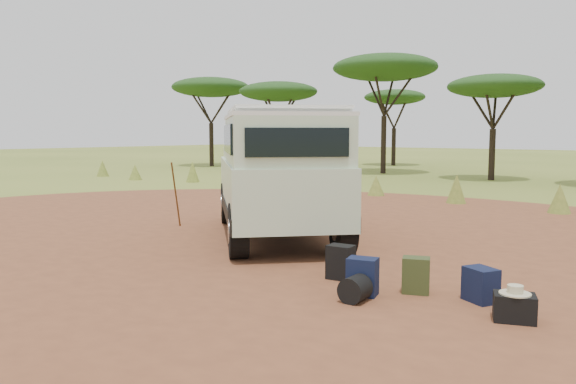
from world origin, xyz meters
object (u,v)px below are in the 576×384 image
Objects in this scene: hard_case at (514,308)px; backpack_navy at (363,277)px; backpack_black at (341,262)px; backpack_olive at (416,275)px; safari_vehicle at (278,177)px; walking_staff at (176,195)px; duffel_navy at (481,285)px.

backpack_navy is at bearing 164.01° from hard_case.
backpack_olive is at bearing -6.59° from backpack_black.
safari_vehicle reaches higher than backpack_olive.
safari_vehicle is at bearing 137.88° from backpack_black.
safari_vehicle reaches higher than hard_case.
backpack_olive is (3.97, -1.98, -1.01)m from safari_vehicle.
walking_staff is at bearing 157.29° from backpack_black.
safari_vehicle reaches higher than backpack_black.
backpack_navy is at bearing -124.60° from duffel_navy.
safari_vehicle is 5.23m from duffel_navy.
walking_staff reaches higher than backpack_olive.
safari_vehicle is 10.42× the size of backpack_navy.
backpack_navy reaches higher than hard_case.
walking_staff reaches higher than duffel_navy.
backpack_olive is at bearing 144.48° from hard_case.
duffel_navy is (7.43, -1.41, -0.53)m from walking_staff.
safari_vehicle is 10.35× the size of backpack_black.
duffel_navy is at bearing 117.19° from hard_case.
backpack_navy is 1.90m from hard_case.
backpack_navy is 1.03× the size of backpack_olive.
backpack_olive is 1.11× the size of duffel_navy.
backpack_navy is 1.12× the size of hard_case.
walking_staff reaches higher than backpack_navy.
hard_case is at bearing -10.53° from backpack_navy.
walking_staff is 6.81m from backpack_olive.
safari_vehicle is at bearing -172.12° from duffel_navy.
walking_staff reaches higher than hard_case.
duffel_navy is (0.82, 0.14, -0.02)m from backpack_olive.
backpack_black is 1.13× the size of hard_case.
duffel_navy is (2.01, 0.14, -0.03)m from backpack_black.
walking_staff is at bearing -127.47° from safari_vehicle.
walking_staff is at bearing -161.94° from duffel_navy.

